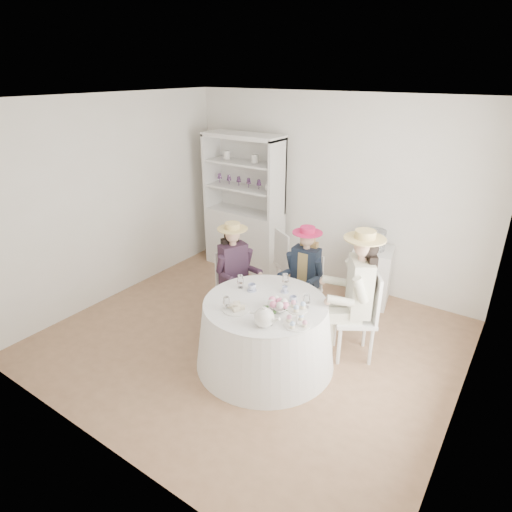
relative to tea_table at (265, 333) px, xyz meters
The scene contains 23 objects.
ground 0.58m from the tea_table, 144.59° to the left, with size 4.50×4.50×0.00m, color #8B6345.
ceiling 2.37m from the tea_table, 144.59° to the left, with size 4.50×4.50×0.00m, color white.
wall_back 2.49m from the tea_table, 99.14° to the left, with size 4.50×4.50×0.00m, color white.
wall_front 2.03m from the tea_table, 101.79° to the right, with size 4.50×4.50×0.00m, color white.
wall_left 2.80m from the tea_table, behind, with size 4.50×4.50×0.00m, color white.
wall_right 2.14m from the tea_table, ahead, with size 4.50×4.50×0.00m, color white.
tea_table is the anchor object (origin of this frame).
hutch 2.59m from the tea_table, 130.43° to the left, with size 1.42×0.93×2.10m.
side_table 1.98m from the tea_table, 76.76° to the left, with size 0.50×0.50×0.78m, color silver.
hatbox 2.05m from the tea_table, 76.76° to the left, with size 0.27×0.27×0.27m, color black.
guest_left 1.04m from the tea_table, 146.40° to the left, with size 0.54×0.49×1.29m.
guest_mid 1.04m from the tea_table, 93.66° to the left, with size 0.46×0.48×1.27m.
guest_right 1.08m from the tea_table, 41.52° to the left, with size 0.64×0.59×1.49m.
spare_chair 1.57m from the tea_table, 111.47° to the left, with size 0.55×0.55×0.96m.
teacup_a 0.50m from the tea_table, 154.01° to the left, with size 0.09×0.09×0.07m, color white.
teacup_b 0.51m from the tea_table, 80.31° to the left, with size 0.06×0.06×0.06m, color white.
teacup_c 0.50m from the tea_table, 33.35° to the left, with size 0.08×0.08×0.06m, color white.
flower_bowl 0.46m from the tea_table, 14.07° to the right, with size 0.23×0.23×0.06m, color white.
flower_arrangement 0.51m from the tea_table, 22.66° to the right, with size 0.19×0.19×0.07m.
table_teapot 0.64m from the tea_table, 58.39° to the right, with size 0.27×0.19×0.20m.
sandwich_plate 0.51m from the tea_table, 119.83° to the right, with size 0.28×0.28×0.06m.
cupcake_stand 0.69m from the tea_table, 22.07° to the right, with size 0.25×0.25×0.24m.
stemware_set 0.45m from the tea_table, 116.57° to the left, with size 0.88×0.85×0.15m.
Camera 1 is at (2.45, -3.50, 2.96)m, focal length 30.00 mm.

